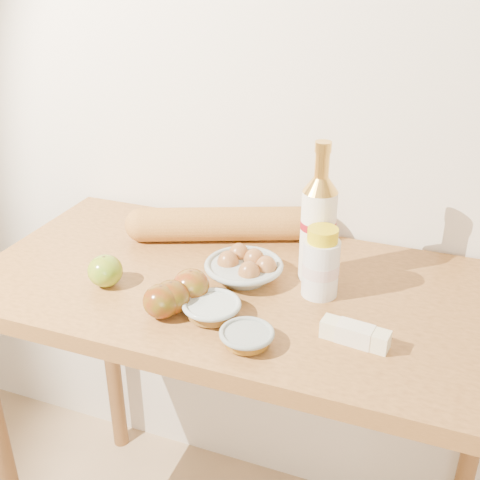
# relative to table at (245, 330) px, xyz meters

# --- Properties ---
(back_wall) EXTENTS (3.50, 0.02, 2.60)m
(back_wall) POSITION_rel_table_xyz_m (0.00, 0.33, 0.52)
(back_wall) COLOR silver
(back_wall) RESTS_ON ground
(table) EXTENTS (1.20, 0.60, 0.90)m
(table) POSITION_rel_table_xyz_m (0.00, 0.00, 0.00)
(table) COLOR #AC7437
(table) RESTS_ON ground
(bourbon_bottle) EXTENTS (0.09, 0.09, 0.31)m
(bourbon_bottle) POSITION_rel_table_xyz_m (0.14, 0.08, 0.25)
(bourbon_bottle) COLOR white
(bourbon_bottle) RESTS_ON table
(cream_bottle) EXTENTS (0.09, 0.09, 0.15)m
(cream_bottle) POSITION_rel_table_xyz_m (0.16, 0.02, 0.19)
(cream_bottle) COLOR silver
(cream_bottle) RESTS_ON table
(egg_bowl) EXTENTS (0.23, 0.23, 0.06)m
(egg_bowl) POSITION_rel_table_xyz_m (-0.01, 0.02, 0.15)
(egg_bowl) COLOR #93A09C
(egg_bowl) RESTS_ON table
(baguette) EXTENTS (0.50, 0.27, 0.08)m
(baguette) POSITION_rel_table_xyz_m (-0.12, 0.19, 0.17)
(baguette) COLOR #C7883C
(baguette) RESTS_ON table
(apple_yellowgreen) EXTENTS (0.10, 0.10, 0.07)m
(apple_yellowgreen) POSITION_rel_table_xyz_m (-0.28, -0.11, 0.16)
(apple_yellowgreen) COLOR #99931E
(apple_yellowgreen) RESTS_ON table
(apple_redgreen_front) EXTENTS (0.09, 0.09, 0.07)m
(apple_redgreen_front) POSITION_rel_table_xyz_m (-0.10, -0.16, 0.16)
(apple_redgreen_front) COLOR maroon
(apple_redgreen_front) RESTS_ON table
(apple_redgreen_right) EXTENTS (0.09, 0.09, 0.07)m
(apple_redgreen_right) POSITION_rel_table_xyz_m (-0.08, -0.10, 0.16)
(apple_redgreen_right) COLOR maroon
(apple_redgreen_right) RESTS_ON table
(sugar_bowl) EXTENTS (0.14, 0.14, 0.03)m
(sugar_bowl) POSITION_rel_table_xyz_m (-0.02, -0.14, 0.14)
(sugar_bowl) COLOR #9AA8A3
(sugar_bowl) RESTS_ON table
(syrup_bowl) EXTENTS (0.13, 0.13, 0.03)m
(syrup_bowl) POSITION_rel_table_xyz_m (0.08, -0.21, 0.14)
(syrup_bowl) COLOR gray
(syrup_bowl) RESTS_ON table
(butter_stick) EXTENTS (0.13, 0.05, 0.04)m
(butter_stick) POSITION_rel_table_xyz_m (0.27, -0.13, 0.14)
(butter_stick) COLOR beige
(butter_stick) RESTS_ON table
(apple_extra) EXTENTS (0.09, 0.09, 0.07)m
(apple_extra) POSITION_rel_table_xyz_m (-0.11, -0.18, 0.16)
(apple_extra) COLOR maroon
(apple_extra) RESTS_ON table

